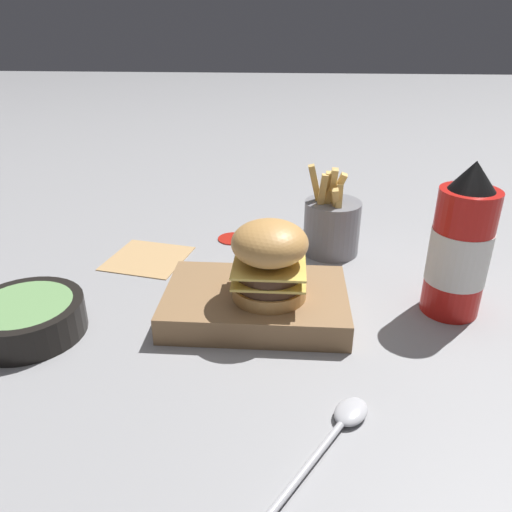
% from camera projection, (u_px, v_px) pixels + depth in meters
% --- Properties ---
extents(ground_plane, '(6.00, 6.00, 0.00)m').
position_uv_depth(ground_plane, '(264.00, 314.00, 0.67)').
color(ground_plane, gray).
extents(serving_board, '(0.24, 0.16, 0.04)m').
position_uv_depth(serving_board, '(256.00, 302.00, 0.67)').
color(serving_board, olive).
rests_on(serving_board, ground_plane).
extents(burger, '(0.10, 0.10, 0.10)m').
position_uv_depth(burger, '(269.00, 260.00, 0.62)').
color(burger, tan).
rests_on(burger, serving_board).
extents(ketchup_bottle, '(0.08, 0.08, 0.21)m').
position_uv_depth(ketchup_bottle, '(460.00, 248.00, 0.64)').
color(ketchup_bottle, red).
rests_on(ketchup_bottle, ground_plane).
extents(fries_basket, '(0.09, 0.09, 0.15)m').
position_uv_depth(fries_basket, '(331.00, 225.00, 0.83)').
color(fries_basket, slate).
rests_on(fries_basket, ground_plane).
extents(side_bowl, '(0.14, 0.14, 0.04)m').
position_uv_depth(side_bowl, '(27.00, 317.00, 0.62)').
color(side_bowl, black).
rests_on(side_bowl, ground_plane).
extents(spoon, '(0.11, 0.16, 0.01)m').
position_uv_depth(spoon, '(339.00, 426.00, 0.48)').
color(spoon, '#B2B2B7').
rests_on(spoon, ground_plane).
extents(ketchup_puddle, '(0.05, 0.05, 0.00)m').
position_uv_depth(ketchup_puddle, '(233.00, 238.00, 0.89)').
color(ketchup_puddle, '#B21E14').
rests_on(ketchup_puddle, ground_plane).
extents(parchment_square, '(0.14, 0.14, 0.00)m').
position_uv_depth(parchment_square, '(148.00, 258.00, 0.82)').
color(parchment_square, tan).
rests_on(parchment_square, ground_plane).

